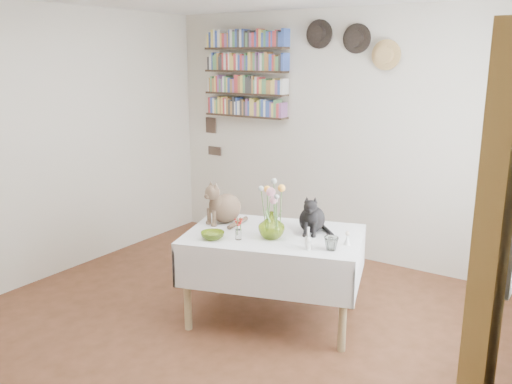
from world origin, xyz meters
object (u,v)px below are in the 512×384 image
Objects in this scene: dining_table at (274,255)px; bookshelf_unit at (246,75)px; tabby_cat at (226,201)px; black_cat at (312,212)px; flower_vase at (272,225)px.

dining_table is 1.53× the size of bookshelf_unit.
black_cat is at bearing 31.69° from tabby_cat.
flower_vase is 2.38m from bookshelf_unit.
dining_table is 7.41× the size of flower_vase.
black_cat is (0.71, 0.16, -0.03)m from tabby_cat.
black_cat is 0.31× the size of bookshelf_unit.
dining_table is at bearing 111.81° from flower_vase.
tabby_cat reaches higher than black_cat.
dining_table is at bearing -49.30° from bookshelf_unit.
bookshelf_unit is at bearing 129.75° from flower_vase.
black_cat is 0.36m from flower_vase.
flower_vase is at bearing -68.19° from dining_table.
flower_vase is at bearing -50.25° from bookshelf_unit.
tabby_cat is 0.36× the size of bookshelf_unit.
dining_table is 0.45m from black_cat.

